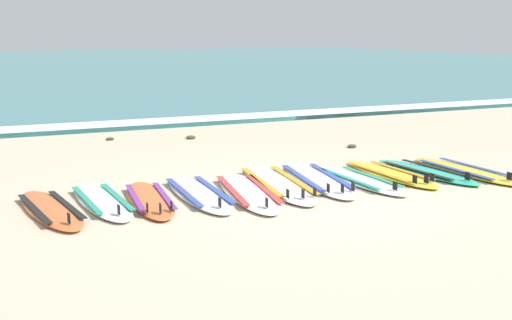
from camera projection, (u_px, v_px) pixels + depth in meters
ground_plane at (314, 194)px, 8.70m from camera, size 80.00×80.00×0.00m
sea at (23, 65)px, 41.35m from camera, size 80.00×60.00×0.10m
wave_foam_strip at (159, 123)px, 15.02m from camera, size 80.00×0.99×0.11m
surfboard_0 at (51, 209)px, 7.84m from camera, size 0.74×2.13×0.18m
surfboard_1 at (102, 201)px, 8.22m from camera, size 0.58×2.11×0.18m
surfboard_2 at (150, 199)px, 8.30m from camera, size 0.75×2.07×0.18m
surfboard_3 at (199, 193)px, 8.62m from camera, size 0.71×2.30×0.18m
surfboard_4 at (248, 192)px, 8.69m from camera, size 1.00×2.44×0.18m
surfboard_5 at (278, 183)px, 9.18m from camera, size 1.02×2.66×0.18m
surfboard_6 at (317, 179)px, 9.43m from camera, size 1.04×2.53×0.18m
surfboard_7 at (360, 180)px, 9.37m from camera, size 0.52×2.08×0.18m
surfboard_8 at (390, 174)px, 9.78m from camera, size 0.54×2.13×0.18m
surfboard_9 at (426, 172)px, 9.92m from camera, size 0.66×2.12×0.18m
surfboard_10 at (465, 171)px, 10.00m from camera, size 0.57×2.24×0.18m
seaweed_clump_near_shoreline at (110, 139)px, 13.01m from camera, size 0.16×0.13×0.06m
seaweed_clump_mid_sand at (191, 137)px, 13.16m from camera, size 0.20×0.16×0.07m
seaweed_clump_by_the_boards at (352, 146)px, 12.17m from camera, size 0.18×0.14×0.06m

